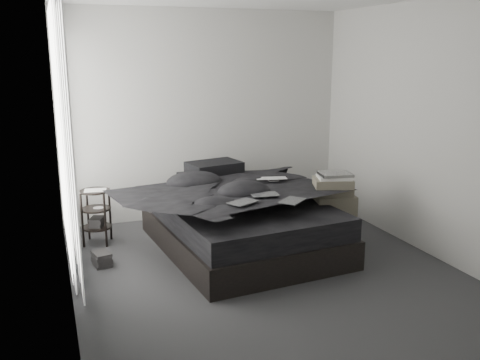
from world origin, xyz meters
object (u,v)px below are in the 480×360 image
object	(u,v)px
bed	(242,235)
side_stand	(96,217)
box_lower	(332,231)
laptop	(272,173)

from	to	relation	value
bed	side_stand	xyz separation A→B (m)	(-1.46, 0.69, 0.15)
bed	box_lower	xyz separation A→B (m)	(0.95, -0.28, 0.02)
bed	laptop	distance (m)	0.75
bed	box_lower	size ratio (longest dim) A/B	4.78
box_lower	side_stand	bearing A→B (deg)	158.06
side_stand	box_lower	xyz separation A→B (m)	(2.41, -0.97, -0.13)
bed	side_stand	world-z (taller)	side_stand
laptop	side_stand	xyz separation A→B (m)	(-1.85, 0.60, -0.48)
laptop	side_stand	size ratio (longest dim) A/B	0.57
bed	side_stand	size ratio (longest dim) A/B	3.57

